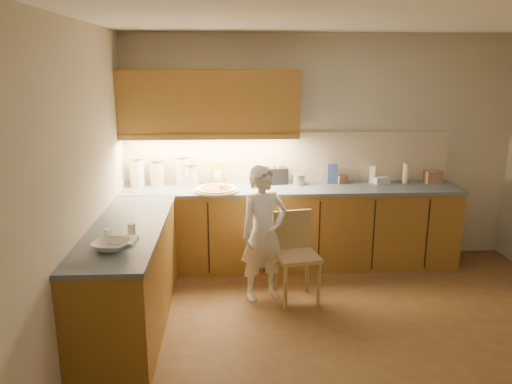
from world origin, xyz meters
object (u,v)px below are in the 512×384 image
wooden_chair (295,249)px  oil_jug (218,172)px  toaster (274,176)px  child (264,233)px  pizza_on_board (217,189)px

wooden_chair → oil_jug: bearing=115.4°
wooden_chair → toaster: size_ratio=2.77×
child → oil_jug: bearing=90.5°
child → oil_jug: 1.18m
toaster → wooden_chair: bearing=-91.3°
wooden_chair → oil_jug: size_ratio=2.87×
oil_jug → toaster: bearing=-0.6°
pizza_on_board → child: 0.87m
oil_jug → toaster: size_ratio=0.96×
oil_jug → pizza_on_board: bearing=-91.7°
pizza_on_board → toaster: (0.66, 0.32, 0.07)m
pizza_on_board → wooden_chair: pizza_on_board is taller
child → wooden_chair: child is taller
pizza_on_board → child: (0.46, -0.69, -0.28)m
child → toaster: child is taller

